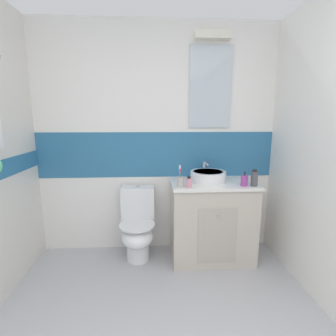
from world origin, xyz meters
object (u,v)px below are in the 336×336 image
(soap_dispenser, at_px, (244,181))
(mouthwash_bottle, at_px, (254,178))
(toilet, at_px, (138,226))
(sink_basin, at_px, (208,176))
(lotion_bottle_short, at_px, (189,182))
(toothbrush_cup, at_px, (180,181))

(soap_dispenser, relative_size, mouthwash_bottle, 0.88)
(soap_dispenser, bearing_deg, toilet, 169.12)
(sink_basin, distance_m, mouthwash_bottle, 0.46)
(sink_basin, height_order, toilet, sink_basin)
(soap_dispenser, relative_size, lotion_bottle_short, 1.33)
(sink_basin, distance_m, toilet, 0.92)
(mouthwash_bottle, bearing_deg, lotion_bottle_short, -178.88)
(soap_dispenser, xyz_separation_m, mouthwash_bottle, (0.09, -0.01, 0.02))
(toothbrush_cup, distance_m, lotion_bottle_short, 0.08)
(mouthwash_bottle, bearing_deg, toilet, 169.43)
(mouthwash_bottle, bearing_deg, toothbrush_cup, 179.03)
(toilet, distance_m, toothbrush_cup, 0.73)
(sink_basin, bearing_deg, lotion_bottle_short, -135.33)
(toilet, distance_m, lotion_bottle_short, 0.78)
(toothbrush_cup, height_order, soap_dispenser, toothbrush_cup)
(toothbrush_cup, bearing_deg, lotion_bottle_short, -17.35)
(sink_basin, relative_size, lotion_bottle_short, 3.82)
(soap_dispenser, bearing_deg, mouthwash_bottle, -7.07)
(toilet, xyz_separation_m, soap_dispenser, (1.06, -0.20, 0.54))
(sink_basin, xyz_separation_m, soap_dispenser, (0.31, -0.21, -0.00))
(toilet, relative_size, soap_dispenser, 5.39)
(sink_basin, xyz_separation_m, toothbrush_cup, (-0.31, -0.21, 0.00))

